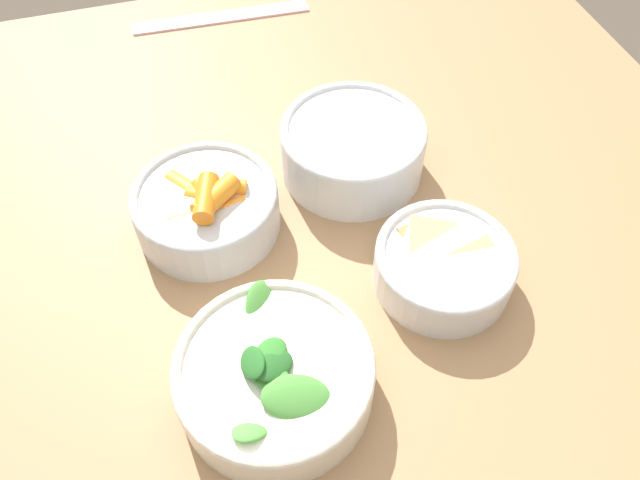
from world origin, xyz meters
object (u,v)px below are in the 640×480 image
object	(u,v)px
bowl_greens	(275,375)
bowl_beans_hotdog	(353,150)
bowl_carrots	(207,207)
ruler	(222,17)
bowl_cookies	(444,264)

from	to	relation	value
bowl_greens	bowl_beans_hotdog	xyz separation A→B (m)	(0.15, 0.24, 0.00)
bowl_greens	bowl_carrots	bearing A→B (deg)	96.00
bowl_carrots	bowl_greens	xyz separation A→B (m)	(0.02, -0.20, -0.00)
bowl_greens	ruler	distance (m)	0.59
bowl_cookies	bowl_carrots	bearing A→B (deg)	146.79
bowl_greens	bowl_beans_hotdog	world-z (taller)	bowl_greens
bowl_cookies	ruler	distance (m)	0.53
bowl_carrots	ruler	xyz separation A→B (m)	(0.09, 0.38, -0.03)
bowl_carrots	bowl_beans_hotdog	world-z (taller)	bowl_carrots
bowl_carrots	bowl_cookies	size ratio (longest dim) A/B	1.11
bowl_carrots	bowl_cookies	bearing A→B (deg)	-33.21
bowl_cookies	ruler	world-z (taller)	bowl_cookies
bowl_greens	ruler	size ratio (longest dim) A/B	0.68
bowl_cookies	ruler	bearing A→B (deg)	103.14
bowl_greens	bowl_cookies	world-z (taller)	bowl_greens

